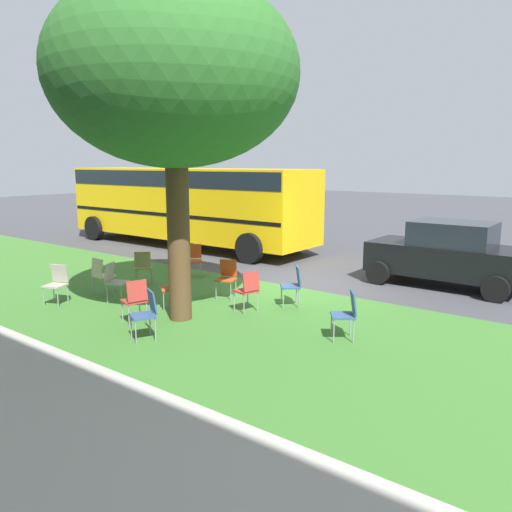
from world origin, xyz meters
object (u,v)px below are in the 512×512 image
chair_7 (194,258)px  school_bus (186,199)px  chair_6 (57,281)px  parked_car (447,254)px  chair_9 (143,265)px  chair_3 (347,311)px  chair_1 (248,288)px  chair_11 (174,285)px  chair_8 (146,311)px  chair_4 (227,276)px  chair_0 (101,273)px  chair_2 (294,283)px  chair_10 (114,279)px  street_tree (174,75)px  chair_5 (135,298)px

chair_7 → school_bus: 5.40m
chair_6 → parked_car: 9.34m
parked_car → chair_9: bearing=36.7°
chair_3 → parked_car: (-0.17, -5.06, 0.32)m
chair_7 → chair_1: bearing=151.8°
chair_3 → chair_11: (3.84, 0.50, 0.00)m
chair_8 → parked_car: parked_car is taller
chair_1 → chair_4: 1.26m
chair_4 → school_bus: size_ratio=0.08×
chair_0 → chair_2: same height
chair_3 → chair_4: same height
chair_9 → chair_10: bearing=116.0°
street_tree → school_bus: street_tree is taller
chair_6 → chair_7: size_ratio=1.00×
chair_11 → school_bus: bearing=-46.7°
street_tree → chair_9: bearing=-26.7°
chair_3 → chair_11: size_ratio=1.00×
chair_1 → chair_10: 3.12m
chair_1 → chair_5: size_ratio=1.00×
chair_4 → street_tree: bearing=100.2°
chair_1 → chair_11: same height
chair_9 → chair_1: bearing=176.5°
chair_2 → chair_1: bearing=62.1°
chair_2 → parked_car: size_ratio=0.24×
street_tree → chair_8: street_tree is taller
chair_3 → chair_6: same height
chair_6 → chair_4: bearing=-133.7°
street_tree → chair_1: street_tree is taller
chair_8 → chair_11: (1.03, -1.62, 0.00)m
chair_6 → chair_10: (-0.81, -0.91, 0.00)m
chair_4 → chair_7: same height
chair_3 → chair_8: 3.52m
school_bus → chair_4: bearing=142.0°
chair_10 → school_bus: bearing=-56.8°
chair_3 → parked_car: 5.07m
chair_3 → chair_10: size_ratio=1.00×
chair_11 → chair_3: bearing=-172.6°
chair_1 → chair_4: same height
chair_2 → chair_10: bearing=32.3°
street_tree → chair_0: bearing=-3.8°
chair_3 → chair_6: 6.38m
chair_10 → chair_11: (-1.46, -0.43, 0.00)m
street_tree → chair_0: 5.03m
parked_car → chair_0: bearing=43.1°
chair_1 → school_bus: size_ratio=0.08×
chair_3 → chair_9: bearing=-4.5°
chair_6 → school_bus: size_ratio=0.08×
chair_3 → parked_car: size_ratio=0.24×
street_tree → chair_10: bearing=-0.0°
chair_8 → chair_11: size_ratio=1.00×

